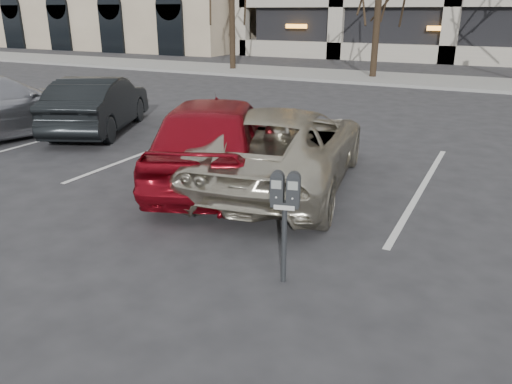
% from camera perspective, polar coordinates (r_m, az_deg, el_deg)
% --- Properties ---
extents(ground, '(140.00, 140.00, 0.00)m').
position_cam_1_polar(ground, '(7.13, 4.19, -3.38)').
color(ground, '#28282B').
rests_on(ground, ground).
extents(sidewalk, '(80.00, 4.00, 0.12)m').
position_cam_1_polar(sidewalk, '(22.37, 20.76, 11.68)').
color(sidewalk, gray).
rests_on(sidewalk, ground).
extents(stall_lines, '(16.90, 5.20, 0.00)m').
position_cam_1_polar(stall_lines, '(9.64, 1.87, 3.01)').
color(stall_lines, silver).
rests_on(stall_lines, ground).
extents(parking_meter, '(0.34, 0.20, 1.25)m').
position_cam_1_polar(parking_meter, '(5.22, 3.33, -0.99)').
color(parking_meter, black).
rests_on(parking_meter, ground).
extents(suv_silver, '(2.99, 5.10, 1.34)m').
position_cam_1_polar(suv_silver, '(8.47, 3.16, 5.22)').
color(suv_silver, beige).
rests_on(suv_silver, ground).
extents(car_red, '(3.35, 4.84, 1.53)m').
position_cam_1_polar(car_red, '(8.69, -4.66, 6.23)').
color(car_red, maroon).
rests_on(car_red, ground).
extents(car_dark, '(2.96, 4.30, 1.34)m').
position_cam_1_polar(car_dark, '(12.98, -17.59, 9.56)').
color(car_dark, black).
rests_on(car_dark, ground).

